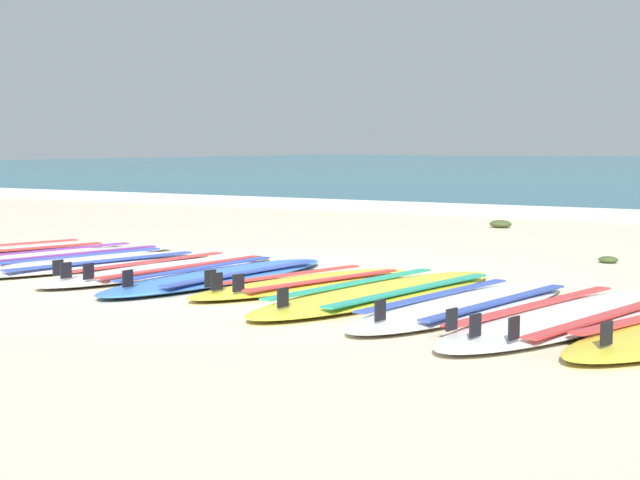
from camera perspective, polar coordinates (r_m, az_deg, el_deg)
The scene contains 13 objects.
ground_plane at distance 7.42m, azimuth -3.77°, elevation -2.04°, with size 80.00×80.00×0.00m, color beige.
wave_foam_strip at distance 13.72m, azimuth 13.36°, elevation 1.57°, with size 80.00×0.89×0.11m, color white.
surfboard_0 at distance 9.05m, azimuth -18.13°, elevation -0.69°, with size 1.24×2.51×0.18m.
surfboard_1 at distance 8.59m, azimuth -14.56°, elevation -0.92°, with size 0.95×2.26×0.18m.
surfboard_2 at distance 8.01m, azimuth -13.42°, elevation -1.35°, with size 1.11×2.50×0.18m.
surfboard_3 at distance 7.52m, azimuth -9.08°, elevation -1.71°, with size 0.83×2.42×0.18m.
surfboard_4 at distance 7.11m, azimuth -5.84°, elevation -2.09°, with size 0.69×2.42×0.18m.
surfboard_5 at distance 6.71m, azimuth -0.85°, elevation -2.52°, with size 0.95×2.08×0.18m.
surfboard_6 at distance 6.30m, azimuth 3.64°, elevation -3.07°, with size 0.93×2.58×0.18m.
surfboard_7 at distance 5.87m, azimuth 8.58°, elevation -3.76°, with size 0.85×2.36×0.18m.
surfboard_8 at distance 5.59m, azimuth 14.48°, elevation -4.35°, with size 1.06×2.61×0.18m.
seaweed_clump_mid_sand at distance 11.75m, azimuth 10.50°, elevation 0.93°, with size 0.26×0.21×0.09m, color #384723.
seaweed_clump_by_the_boards at distance 8.47m, azimuth 16.48°, elevation -1.11°, with size 0.16×0.13×0.06m, color #384723.
Camera 1 is at (4.24, -6.01, 0.99)m, focal length 54.78 mm.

